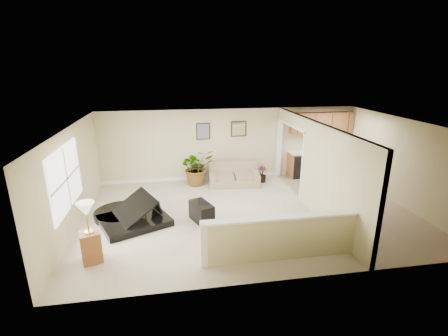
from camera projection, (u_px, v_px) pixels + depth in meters
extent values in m
plane|color=#B6A38D|center=(249.00, 213.00, 9.04)|extent=(9.00, 9.00, 0.00)
cube|color=#CBBF8A|center=(230.00, 144.00, 11.48)|extent=(9.00, 0.04, 2.50)
cube|color=#CBBF8A|center=(290.00, 221.00, 5.84)|extent=(9.00, 0.04, 2.50)
cube|color=#CBBF8A|center=(72.00, 179.00, 7.96)|extent=(0.04, 6.00, 2.50)
cube|color=#CBBF8A|center=(402.00, 162.00, 9.36)|extent=(0.04, 6.00, 2.50)
cube|color=silver|center=(251.00, 124.00, 8.28)|extent=(9.00, 6.00, 0.04)
cube|color=gray|center=(353.00, 205.00, 9.53)|extent=(2.70, 6.00, 0.01)
cube|color=#CBBF8A|center=(335.00, 182.00, 7.81)|extent=(0.12, 3.60, 2.50)
cube|color=#CBBF8A|center=(293.00, 119.00, 10.29)|extent=(0.12, 2.35, 0.40)
cube|color=#CBBF8A|center=(283.00, 239.00, 6.76)|extent=(3.30, 0.12, 0.95)
cube|color=white|center=(284.00, 218.00, 6.61)|extent=(3.40, 0.22, 0.05)
cube|color=white|center=(204.00, 245.00, 6.49)|extent=(0.14, 0.14, 1.00)
cube|color=white|center=(65.00, 178.00, 7.43)|extent=(0.05, 2.15, 1.45)
cube|color=#362813|center=(203.00, 131.00, 11.16)|extent=(0.48, 0.03, 0.58)
cube|color=#83536A|center=(203.00, 131.00, 11.14)|extent=(0.40, 0.01, 0.50)
cube|color=#362813|center=(239.00, 129.00, 11.33)|extent=(0.55, 0.03, 0.55)
cube|color=silver|center=(239.00, 129.00, 11.32)|extent=(0.46, 0.01, 0.46)
cube|color=#995632|center=(319.00, 164.00, 11.95)|extent=(2.30, 0.60, 0.90)
cube|color=white|center=(320.00, 152.00, 11.81)|extent=(2.36, 0.65, 0.04)
cube|color=black|center=(299.00, 165.00, 11.83)|extent=(0.60, 0.60, 0.84)
cube|color=#995632|center=(322.00, 123.00, 11.61)|extent=(2.30, 0.35, 0.75)
cube|color=black|center=(132.00, 193.00, 8.17)|extent=(2.06, 1.94, 0.34)
cylinder|color=black|center=(128.00, 185.00, 8.72)|extent=(1.39, 1.39, 0.34)
cube|color=white|center=(170.00, 192.00, 8.33)|extent=(0.68, 1.12, 0.02)
cube|color=black|center=(127.00, 180.00, 8.16)|extent=(1.69, 1.70, 0.76)
cube|color=black|center=(202.00, 212.00, 8.47)|extent=(0.65, 0.86, 0.51)
cube|color=#9F8265|center=(234.00, 178.00, 11.12)|extent=(1.77, 1.11, 0.47)
cube|color=#9F8265|center=(232.00, 161.00, 11.32)|extent=(1.70, 0.38, 0.50)
cube|color=#9F8265|center=(212.00, 170.00, 10.91)|extent=(0.29, 0.97, 0.18)
cube|color=#9F8265|center=(255.00, 168.00, 11.14)|extent=(0.29, 0.97, 0.18)
cylinder|color=black|center=(198.00, 182.00, 11.34)|extent=(0.31, 0.31, 0.03)
cylinder|color=black|center=(198.00, 174.00, 11.25)|extent=(0.03, 0.03, 0.61)
cylinder|color=black|center=(198.00, 166.00, 11.16)|extent=(0.44, 0.44, 0.03)
cylinder|color=black|center=(197.00, 181.00, 11.18)|extent=(0.36, 0.36, 0.25)
imported|color=#144318|center=(197.00, 167.00, 11.03)|extent=(1.35, 1.25, 1.24)
cylinder|color=black|center=(262.00, 179.00, 11.42)|extent=(0.29, 0.29, 0.20)
imported|color=#144318|center=(262.00, 174.00, 11.36)|extent=(0.36, 0.36, 0.56)
cube|color=#995632|center=(91.00, 247.00, 6.73)|extent=(0.50, 0.50, 0.67)
cylinder|color=gold|center=(89.00, 232.00, 6.62)|extent=(0.18, 0.18, 0.02)
cylinder|color=gold|center=(87.00, 222.00, 6.55)|extent=(0.03, 0.03, 0.45)
cone|color=beige|center=(86.00, 209.00, 6.47)|extent=(0.36, 0.36, 0.29)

